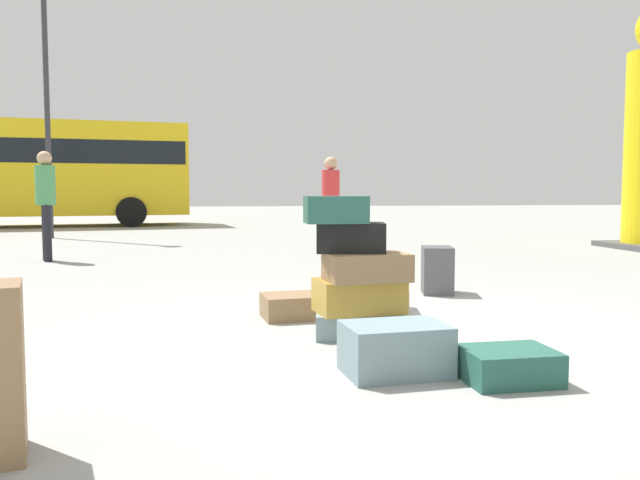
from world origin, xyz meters
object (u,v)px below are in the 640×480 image
suitcase_brown_behind_tower (296,306)px  suitcase_tower (357,277)px  suitcase_charcoal_left_side (437,270)px  suitcase_slate_foreground_far (395,349)px  person_tourist_with_camera (46,195)px  suitcase_teal_right_side (509,366)px  person_bearded_onlooker (331,197)px  suitcase_cream_white_trunk (373,299)px  parked_bus (18,166)px  lamp_post (45,49)px

suitcase_brown_behind_tower → suitcase_tower: bearing=-71.4°
suitcase_charcoal_left_side → suitcase_slate_foreground_far: 3.14m
suitcase_slate_foreground_far → person_tourist_with_camera: (-3.69, 6.83, 0.87)m
suitcase_teal_right_side → person_bearded_onlooker: person_bearded_onlooker is taller
suitcase_brown_behind_tower → suitcase_slate_foreground_far: bearing=-84.0°
suitcase_cream_white_trunk → suitcase_teal_right_side: bearing=-73.2°
suitcase_teal_right_side → suitcase_brown_behind_tower: bearing=114.2°
suitcase_teal_right_side → parked_bus: parked_bus is taller
suitcase_slate_foreground_far → person_tourist_with_camera: bearing=112.9°
suitcase_brown_behind_tower → suitcase_charcoal_left_side: (1.65, 1.09, 0.15)m
suitcase_brown_behind_tower → suitcase_slate_foreground_far: 1.83m
parked_bus → lamp_post: size_ratio=1.53×
suitcase_charcoal_left_side → suitcase_cream_white_trunk: bearing=-123.7°
suitcase_tower → suitcase_cream_white_trunk: bearing=69.8°
suitcase_teal_right_side → suitcase_charcoal_left_side: (0.66, 3.13, 0.15)m
suitcase_charcoal_left_side → person_tourist_with_camera: bearing=154.6°
suitcase_teal_right_side → suitcase_slate_foreground_far: (-0.60, 0.26, 0.06)m
suitcase_brown_behind_tower → person_tourist_with_camera: (-3.30, 5.04, 0.92)m
suitcase_brown_behind_tower → suitcase_charcoal_left_side: suitcase_charcoal_left_side is taller
parked_bus → person_tourist_with_camera: bearing=-81.1°
suitcase_teal_right_side → suitcase_charcoal_left_side: suitcase_charcoal_left_side is taller
person_bearded_onlooker → person_tourist_with_camera: (-4.51, -0.14, 0.02)m
suitcase_charcoal_left_side → suitcase_slate_foreground_far: size_ratio=0.83×
suitcase_charcoal_left_side → person_bearded_onlooker: bearing=109.4°
suitcase_teal_right_side → parked_bus: size_ratio=0.05×
suitcase_tower → suitcase_slate_foreground_far: (0.02, -0.99, -0.30)m
suitcase_teal_right_side → person_bearded_onlooker: (0.22, 7.23, 0.90)m
suitcase_charcoal_left_side → lamp_post: lamp_post is taller
suitcase_cream_white_trunk → lamp_post: size_ratio=0.09×
suitcase_cream_white_trunk → parked_bus: parked_bus is taller
person_tourist_with_camera → parked_bus: 10.68m
suitcase_tower → lamp_post: size_ratio=0.16×
suitcase_teal_right_side → person_tourist_with_camera: size_ratio=0.30×
parked_bus → suitcase_brown_behind_tower: bearing=-75.7°
suitcase_slate_foreground_far → lamp_post: 13.51m
person_bearded_onlooker → suitcase_cream_white_trunk: bearing=18.5°
suitcase_teal_right_side → person_tourist_with_camera: person_tourist_with_camera is taller
person_bearded_onlooker → suitcase_teal_right_side: bearing=22.1°
suitcase_slate_foreground_far → suitcase_charcoal_left_side: bearing=60.8°
suitcase_slate_foreground_far → person_tourist_with_camera: size_ratio=0.35×
suitcase_slate_foreground_far → suitcase_tower: bearing=85.8°
lamp_post → person_tourist_with_camera: bearing=-76.8°
suitcase_cream_white_trunk → suitcase_slate_foreground_far: suitcase_slate_foreground_far is taller
suitcase_slate_foreground_far → lamp_post: (-4.88, 11.90, 4.13)m
suitcase_teal_right_side → person_tourist_with_camera: (-4.29, 7.09, 0.93)m
suitcase_brown_behind_tower → lamp_post: (-4.49, 10.12, 4.18)m
suitcase_cream_white_trunk → parked_bus: 16.73m
suitcase_tower → suitcase_teal_right_side: size_ratio=2.07×
person_bearded_onlooker → person_tourist_with_camera: size_ratio=0.97×
suitcase_slate_foreground_far → lamp_post: lamp_post is taller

